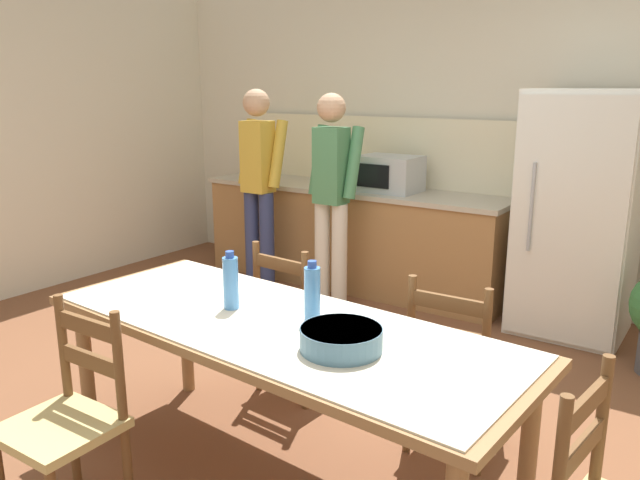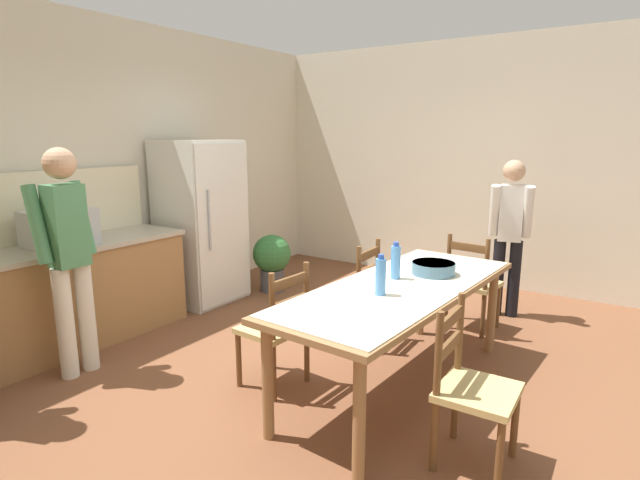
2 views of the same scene
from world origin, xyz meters
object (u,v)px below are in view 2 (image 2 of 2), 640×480
(chair_side_far_right, at_px, (354,293))
(chair_side_far_left, at_px, (276,328))
(bottle_off_centre, at_px, (396,262))
(potted_plant, at_px, (272,259))
(bottle_near_centre, at_px, (381,276))
(person_at_counter, at_px, (68,251))
(person_by_table, at_px, (510,230))
(serving_bowl, at_px, (433,267))
(dining_table, at_px, (400,295))
(chair_head_end, at_px, (472,284))
(refrigerator, at_px, (201,222))
(chair_side_near_left, at_px, (471,388))
(microwave, at_px, (60,228))

(chair_side_far_right, bearing_deg, chair_side_far_left, -5.55)
(bottle_off_centre, xyz_separation_m, potted_plant, (1.18, 2.11, -0.51))
(bottle_near_centre, relative_size, person_at_counter, 0.16)
(chair_side_far_left, bearing_deg, person_by_table, 161.29)
(serving_bowl, xyz_separation_m, person_at_counter, (-1.52, 2.22, 0.14))
(person_by_table, height_order, potted_plant, person_by_table)
(bottle_off_centre, height_order, potted_plant, bottle_off_centre)
(dining_table, relative_size, serving_bowl, 7.11)
(bottle_near_centre, relative_size, chair_head_end, 0.30)
(chair_side_far_right, distance_m, potted_plant, 1.70)
(bottle_off_centre, bearing_deg, refrigerator, 78.56)
(dining_table, distance_m, person_by_table, 1.98)
(chair_head_end, height_order, person_at_counter, person_at_counter)
(person_at_counter, bearing_deg, refrigerator, -74.22)
(person_at_counter, bearing_deg, dining_table, -152.00)
(bottle_near_centre, height_order, person_by_table, person_by_table)
(dining_table, distance_m, chair_head_end, 1.43)
(chair_side_near_left, bearing_deg, bottle_near_centre, 67.63)
(bottle_near_centre, height_order, person_at_counter, person_at_counter)
(serving_bowl, bearing_deg, bottle_near_centre, 171.02)
(chair_side_far_right, xyz_separation_m, person_by_table, (1.41, -0.94, 0.43))
(chair_side_far_left, bearing_deg, person_at_counter, -60.12)
(microwave, distance_m, chair_side_near_left, 3.41)
(bottle_near_centre, distance_m, chair_side_far_right, 1.15)
(chair_side_far_right, height_order, chair_head_end, same)
(refrigerator, height_order, bottle_off_centre, refrigerator)
(bottle_near_centre, height_order, chair_side_far_left, bottle_near_centre)
(refrigerator, xyz_separation_m, serving_bowl, (-0.25, -2.72, -0.05))
(microwave, height_order, person_by_table, person_by_table)
(bottle_near_centre, bearing_deg, bottle_off_centre, 11.55)
(person_at_counter, bearing_deg, bottle_off_centre, -148.41)
(chair_side_near_left, bearing_deg, bottle_off_centre, 48.26)
(refrigerator, xyz_separation_m, potted_plant, (0.66, -0.43, -0.48))
(microwave, relative_size, chair_side_far_right, 0.55)
(potted_plant, bearing_deg, chair_side_far_left, -140.04)
(bottle_near_centre, height_order, chair_head_end, bottle_near_centre)
(dining_table, distance_m, bottle_off_centre, 0.25)
(person_at_counter, xyz_separation_m, person_by_table, (3.09, -2.40, -0.08))
(chair_head_end, height_order, potted_plant, chair_head_end)
(bottle_off_centre, bearing_deg, chair_side_far_left, 131.63)
(bottle_off_centre, bearing_deg, serving_bowl, -34.76)
(dining_table, distance_m, chair_side_near_left, 0.91)
(microwave, height_order, chair_side_far_right, microwave)
(chair_side_near_left, bearing_deg, chair_head_end, 15.75)
(chair_head_end, relative_size, person_by_table, 0.58)
(bottle_off_centre, relative_size, person_at_counter, 0.16)
(potted_plant, bearing_deg, chair_side_far_right, -116.00)
(bottle_off_centre, relative_size, person_by_table, 0.17)
(microwave, relative_size, potted_plant, 0.75)
(serving_bowl, distance_m, chair_side_far_right, 0.87)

